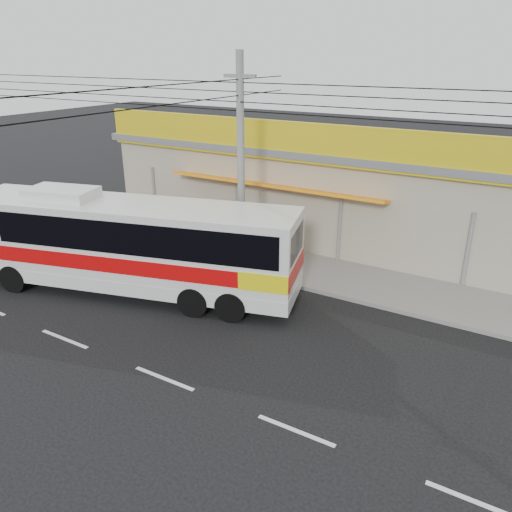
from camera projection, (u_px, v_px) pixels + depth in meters
The scene contains 8 objects.
ground at pixel (216, 337), 15.62m from camera, with size 120.00×120.00×0.00m, color black.
sidewalk at pixel (300, 269), 20.37m from camera, with size 30.00×3.20×0.15m, color slate.
lane_markings at pixel (164, 379), 13.62m from camera, with size 50.00×0.12×0.01m, color silver, non-canonical shape.
storefront_building at pixel (352, 186), 23.96m from camera, with size 22.60×9.20×5.70m.
coach_bus at pixel (134, 241), 17.81m from camera, with size 12.48×5.69×3.77m.
motorbike_red at pixel (74, 220), 24.66m from camera, with size 0.61×1.74×0.92m, color #9A220B.
motorbike_dark at pixel (120, 227), 23.15m from camera, with size 0.56×1.98×1.19m, color black.
utility_pole at pixel (240, 95), 17.14m from camera, with size 34.00×14.00×8.37m.
Camera 1 is at (7.92, -11.00, 8.25)m, focal length 35.00 mm.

